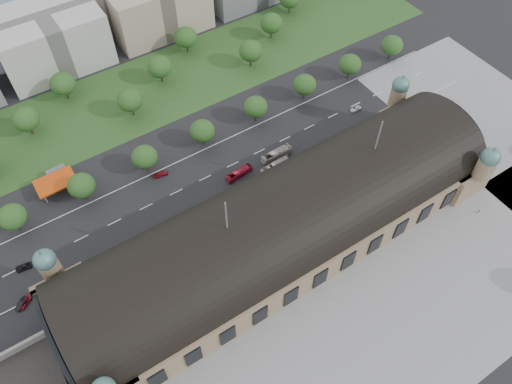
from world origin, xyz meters
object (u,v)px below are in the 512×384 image
parked_car_3 (143,253)px  bus_mid (277,154)px  traffic_car_3 (161,174)px  traffic_car_6 (356,109)px  parked_car_0 (22,304)px  petrol_station (57,178)px  traffic_car_4 (279,154)px  bus_west (239,173)px  parked_car_5 (128,261)px  pedestrian_0 (479,212)px  parked_car_2 (114,268)px  parked_car_1 (24,303)px  traffic_car_2 (23,267)px  bus_east (276,167)px  parked_car_6 (197,225)px  parked_car_4 (176,226)px

parked_car_3 → bus_mid: bus_mid is taller
traffic_car_3 → traffic_car_6: traffic_car_3 is taller
parked_car_0 → petrol_station: bearing=112.3°
traffic_car_4 → bus_west: bearing=-91.1°
parked_car_5 → pedestrian_0: pedestrian_0 is taller
parked_car_0 → parked_car_2: size_ratio=1.04×
parked_car_1 → traffic_car_2: bearing=130.7°
bus_east → traffic_car_2: bearing=80.3°
parked_car_2 → pedestrian_0: pedestrian_0 is taller
parked_car_1 → parked_car_5: (32.80, -4.00, -0.08)m
parked_car_6 → bus_east: size_ratio=0.34×
parked_car_2 → bus_west: bearing=64.5°
bus_east → petrol_station: bearing=58.1°
petrol_station → traffic_car_2: 35.45m
parked_car_2 → pedestrian_0: bearing=30.1°
parked_car_2 → traffic_car_6: bearing=60.4°
petrol_station → traffic_car_4: petrol_station is taller
petrol_station → traffic_car_3: bearing=-27.7°
traffic_car_3 → parked_car_6: 27.02m
traffic_car_4 → parked_car_0: bearing=-87.4°
traffic_car_4 → parked_car_0: same height
traffic_car_3 → parked_car_0: bearing=118.1°
traffic_car_4 → parked_car_3: traffic_car_4 is taller
parked_car_0 → parked_car_6: (59.25, -4.00, -0.17)m
traffic_car_6 → pedestrian_0: size_ratio=3.06×
bus_west → bus_mid: bus_mid is taller
traffic_car_6 → bus_east: (-45.58, -8.56, 1.16)m
parked_car_0 → parked_car_4: (53.04, -0.29, -0.07)m
traffic_car_6 → bus_east: 46.39m
parked_car_3 → parked_car_2: bearing=-116.2°
parked_car_3 → bus_mid: bearing=74.0°
traffic_car_3 → parked_car_0: 63.32m
petrol_station → parked_car_5: bearing=-80.4°
traffic_car_3 → parked_car_5: (-25.37, -27.02, -0.12)m
traffic_car_3 → traffic_car_4: traffic_car_4 is taller
petrol_station → bus_west: (57.05, -33.28, -1.44)m
parked_car_2 → bus_east: size_ratio=0.36×
traffic_car_4 → parked_car_4: size_ratio=1.06×
traffic_car_3 → parked_car_4: traffic_car_3 is taller
traffic_car_3 → petrol_station: bearing=69.1°
traffic_car_6 → parked_car_4: size_ratio=1.08×
traffic_car_2 → pedestrian_0: pedestrian_0 is taller
parked_car_2 → parked_car_4: parked_car_4 is taller
petrol_station → parked_car_3: petrol_station is taller
parked_car_0 → parked_car_5: 33.85m
petrol_station → traffic_car_3: 37.21m
traffic_car_6 → bus_west: bus_west is taller
petrol_station → parked_car_5: size_ratio=3.01×
parked_car_5 → pedestrian_0: size_ratio=2.85×
bus_mid → parked_car_1: bearing=93.3°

